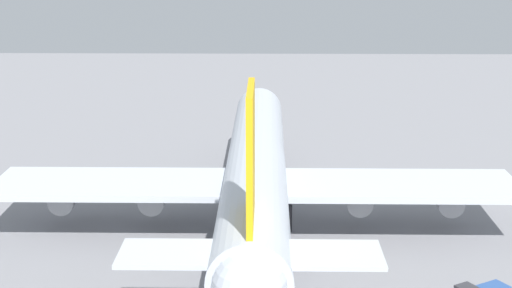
# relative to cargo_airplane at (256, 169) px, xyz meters

# --- Properties ---
(ground_plane) EXTENTS (264.11, 264.11, 0.00)m
(ground_plane) POSITION_rel_cargo_airplane_xyz_m (0.18, 0.00, -6.33)
(ground_plane) COLOR gray
(cargo_airplane) EXTENTS (66.03, 57.12, 20.50)m
(cargo_airplane) POSITION_rel_cargo_airplane_xyz_m (0.00, 0.00, 0.00)
(cargo_airplane) COLOR silver
(cargo_airplane) RESTS_ON ground_plane
(safety_cone_nose) EXTENTS (0.42, 0.42, 0.60)m
(safety_cone_nose) POSITION_rel_cargo_airplane_xyz_m (29.89, -3.45, -6.03)
(safety_cone_nose) COLOR orange
(safety_cone_nose) RESTS_ON ground_plane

